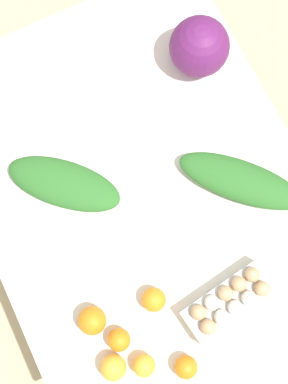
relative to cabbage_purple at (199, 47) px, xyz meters
name	(u,v)px	position (x,y,z in m)	size (l,w,h in m)	color
ground_plane	(144,231)	(-0.32, 0.34, -0.86)	(8.00, 8.00, 0.00)	#C6B289
dining_table	(144,200)	(-0.32, 0.34, -0.19)	(1.34, 0.98, 0.76)	silver
cabbage_purple	(199,47)	(0.00, 0.00, 0.00)	(0.19, 0.19, 0.19)	#601E5B
egg_carton	(229,301)	(-0.71, 0.27, -0.05)	(0.14, 0.28, 0.09)	#B7B7B2
greens_bunch_dandelion	(64,184)	(-0.20, 0.55, -0.06)	(0.35, 0.14, 0.07)	#2D6B28
greens_bunch_scallion	(241,181)	(-0.42, 0.07, -0.06)	(0.39, 0.13, 0.07)	#2D6B28
orange_0	(144,366)	(-0.77, 0.56, -0.06)	(0.06, 0.06, 0.06)	#F9A833
orange_1	(113,368)	(-0.74, 0.64, -0.06)	(0.07, 0.07, 0.07)	#F9A833
orange_2	(154,300)	(-0.62, 0.46, -0.06)	(0.07, 0.07, 0.07)	orange
orange_3	(119,340)	(-0.68, 0.59, -0.06)	(0.07, 0.07, 0.07)	orange
orange_4	(92,321)	(-0.59, 0.64, -0.05)	(0.08, 0.08, 0.08)	orange
orange_5	(186,367)	(-0.82, 0.46, -0.06)	(0.07, 0.07, 0.07)	orange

